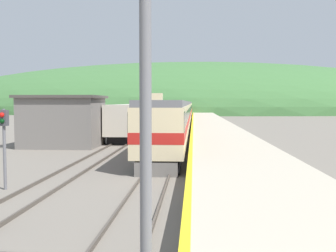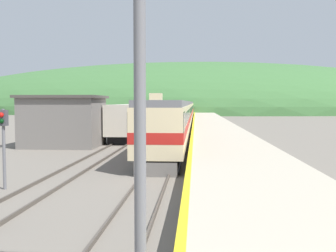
{
  "view_description": "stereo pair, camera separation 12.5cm",
  "coord_description": "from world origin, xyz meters",
  "px_view_note": "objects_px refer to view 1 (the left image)",
  "views": [
    {
      "loc": [
        1.98,
        -2.26,
        3.95
      ],
      "look_at": [
        0.31,
        23.32,
        2.4
      ],
      "focal_mm": 42.0,
      "sensor_mm": 36.0,
      "label": 1
    },
    {
      "loc": [
        2.11,
        -2.25,
        3.95
      ],
      "look_at": [
        0.31,
        23.32,
        2.4
      ],
      "focal_mm": 42.0,
      "sensor_mm": 36.0,
      "label": 2
    }
  ],
  "objects_px": {
    "carriage_second": "(179,115)",
    "siding_train": "(145,117)",
    "express_train_lead_car": "(168,124)",
    "signal_post_siding": "(4,132)",
    "carriage_third": "(184,111)",
    "carriage_fourth": "(186,109)"
  },
  "relations": [
    {
      "from": "carriage_second",
      "to": "siding_train",
      "type": "bearing_deg",
      "value": 165.7
    },
    {
      "from": "express_train_lead_car",
      "to": "signal_post_siding",
      "type": "xyz_separation_m",
      "value": [
        -6.53,
        -13.5,
        0.41
      ]
    },
    {
      "from": "signal_post_siding",
      "to": "carriage_second",
      "type": "bearing_deg",
      "value": 79.86
    },
    {
      "from": "signal_post_siding",
      "to": "carriage_third",
      "type": "bearing_deg",
      "value": 83.83
    },
    {
      "from": "carriage_third",
      "to": "signal_post_siding",
      "type": "relative_size",
      "value": 6.28
    },
    {
      "from": "express_train_lead_car",
      "to": "carriage_second",
      "type": "distance_m",
      "value": 22.99
    },
    {
      "from": "carriage_third",
      "to": "carriage_fourth",
      "type": "relative_size",
      "value": 1.0
    },
    {
      "from": "carriage_third",
      "to": "carriage_fourth",
      "type": "bearing_deg",
      "value": 90.0
    },
    {
      "from": "express_train_lead_car",
      "to": "signal_post_siding",
      "type": "distance_m",
      "value": 15.0
    },
    {
      "from": "carriage_third",
      "to": "carriage_second",
      "type": "bearing_deg",
      "value": -90.0
    },
    {
      "from": "carriage_second",
      "to": "carriage_third",
      "type": "relative_size",
      "value": 1.0
    },
    {
      "from": "express_train_lead_car",
      "to": "carriage_fourth",
      "type": "xyz_separation_m",
      "value": [
        0.0,
        70.69,
        -0.01
      ]
    },
    {
      "from": "siding_train",
      "to": "signal_post_siding",
      "type": "bearing_deg",
      "value": -92.57
    },
    {
      "from": "express_train_lead_car",
      "to": "siding_train",
      "type": "xyz_separation_m",
      "value": [
        -4.83,
        24.22,
        -0.31
      ]
    },
    {
      "from": "carriage_second",
      "to": "carriage_fourth",
      "type": "xyz_separation_m",
      "value": [
        0.0,
        47.7,
        0.0
      ]
    },
    {
      "from": "express_train_lead_car",
      "to": "carriage_fourth",
      "type": "height_order",
      "value": "express_train_lead_car"
    },
    {
      "from": "carriage_fourth",
      "to": "carriage_second",
      "type": "bearing_deg",
      "value": -90.0
    },
    {
      "from": "express_train_lead_car",
      "to": "carriage_third",
      "type": "relative_size",
      "value": 0.9
    },
    {
      "from": "signal_post_siding",
      "to": "carriage_fourth",
      "type": "bearing_deg",
      "value": 85.57
    },
    {
      "from": "carriage_second",
      "to": "carriage_fourth",
      "type": "height_order",
      "value": "same"
    },
    {
      "from": "siding_train",
      "to": "express_train_lead_car",
      "type": "bearing_deg",
      "value": -78.72
    },
    {
      "from": "express_train_lead_car",
      "to": "carriage_third",
      "type": "height_order",
      "value": "express_train_lead_car"
    }
  ]
}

